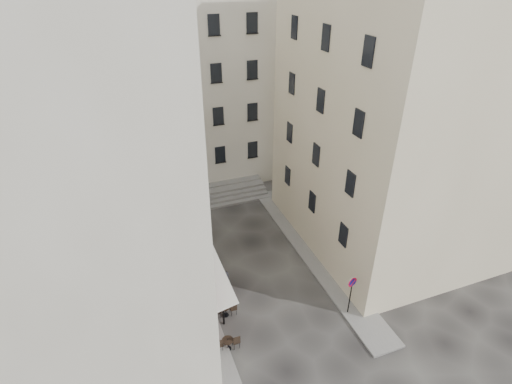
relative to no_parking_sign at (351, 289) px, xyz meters
name	(u,v)px	position (x,y,z in m)	size (l,w,h in m)	color
ground	(270,297)	(-3.85, 2.82, -1.97)	(90.00, 90.00, 0.00)	black
sidewalk_left	(185,273)	(-8.35, 6.82, -1.91)	(2.00, 22.00, 0.12)	slate
sidewalk_right	(312,252)	(0.65, 5.82, -1.91)	(2.00, 18.00, 0.12)	slate
building_left	(44,152)	(-14.35, 5.82, 8.34)	(12.20, 16.20, 20.60)	beige
building_right	(400,116)	(6.65, 6.32, 7.34)	(12.20, 14.20, 18.60)	beige
building_back	(180,75)	(-4.85, 21.82, 7.34)	(18.20, 10.20, 18.60)	beige
cafe_storefront	(196,281)	(-8.17, 3.82, -0.09)	(1.74, 7.30, 3.50)	#440A09
stone_steps	(215,195)	(-3.85, 15.39, -1.57)	(9.00, 3.15, 0.80)	slate
bollard_near	(224,317)	(-7.10, 1.82, -1.44)	(0.12, 0.12, 0.98)	black
bollard_mid	(208,278)	(-7.10, 5.32, -1.44)	(0.12, 0.12, 0.98)	black
bollard_far	(196,246)	(-7.10, 8.82, -1.44)	(0.12, 0.12, 0.98)	black
no_parking_sign	(351,289)	(0.00, 0.00, 0.00)	(0.63, 0.17, 2.78)	black
bistro_table_a	(228,343)	(-7.40, 0.11, -1.50)	(1.31, 0.61, 0.92)	black
bistro_table_b	(225,309)	(-6.84, 2.40, -1.49)	(1.33, 0.62, 0.94)	black
bistro_table_c	(218,282)	(-6.60, 4.85, -1.56)	(1.13, 0.53, 0.80)	black
bistro_table_d	(208,274)	(-7.02, 5.64, -1.46)	(1.42, 0.67, 1.00)	black
bistro_table_e	(200,267)	(-7.36, 6.61, -1.51)	(1.28, 0.60, 0.90)	black
pedestrian	(225,283)	(-6.33, 3.99, -1.02)	(0.70, 0.46, 1.91)	black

